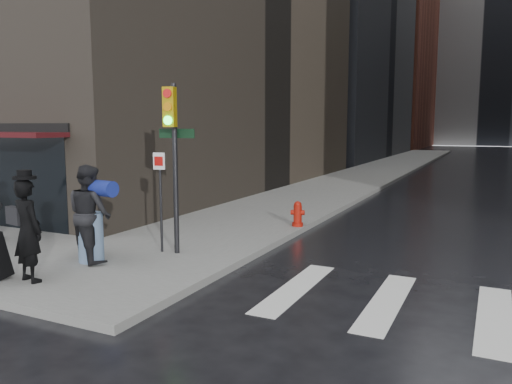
% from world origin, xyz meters
% --- Properties ---
extents(ground, '(140.00, 140.00, 0.00)m').
position_xyz_m(ground, '(0.00, 0.00, 0.00)').
color(ground, black).
rests_on(ground, ground).
extents(sidewalk_left, '(4.00, 50.00, 0.15)m').
position_xyz_m(sidewalk_left, '(0.00, 27.00, 0.07)').
color(sidewalk_left, slate).
rests_on(sidewalk_left, ground).
extents(bldg_left_far, '(22.00, 20.00, 26.00)m').
position_xyz_m(bldg_left_far, '(-13.00, 62.00, 13.00)').
color(bldg_left_far, brown).
rests_on(bldg_left_far, ground).
extents(bldg_distant, '(40.00, 12.00, 32.00)m').
position_xyz_m(bldg_distant, '(6.00, 78.00, 16.00)').
color(bldg_distant, gray).
rests_on(bldg_distant, ground).
extents(man_overcoat, '(1.19, 0.96, 2.00)m').
position_xyz_m(man_overcoat, '(-0.82, -1.16, 0.99)').
color(man_overcoat, black).
rests_on(man_overcoat, ground).
extents(man_jeans, '(1.36, 1.08, 1.96)m').
position_xyz_m(man_jeans, '(-0.66, 0.36, 1.13)').
color(man_jeans, black).
rests_on(man_jeans, ground).
extents(traffic_light, '(0.89, 0.47, 3.59)m').
position_xyz_m(traffic_light, '(0.48, 1.58, 2.46)').
color(traffic_light, black).
rests_on(traffic_light, ground).
extents(fire_hydrant, '(0.40, 0.30, 0.69)m').
position_xyz_m(fire_hydrant, '(1.80, 5.50, 0.46)').
color(fire_hydrant, '#991409').
rests_on(fire_hydrant, ground).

